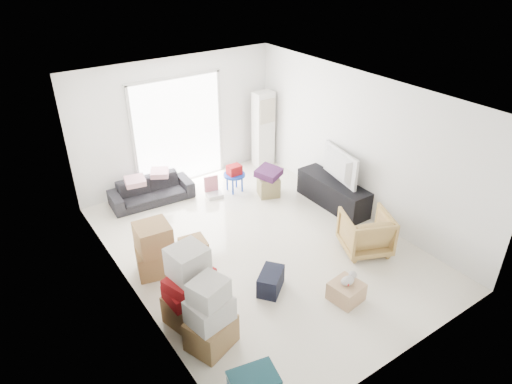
{
  "coord_description": "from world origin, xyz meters",
  "views": [
    {
      "loc": [
        -3.75,
        -5.33,
        4.73
      ],
      "look_at": [
        0.06,
        0.2,
        0.96
      ],
      "focal_mm": 32.0,
      "sensor_mm": 36.0,
      "label": 1
    }
  ],
  "objects": [
    {
      "name": "box_stack_a",
      "position": [
        -1.8,
        -1.47,
        0.48
      ],
      "size": [
        0.72,
        0.66,
        1.07
      ],
      "rotation": [
        0.0,
        0.0,
        0.26
      ],
      "color": "olive",
      "rests_on": "room_shell"
    },
    {
      "name": "loose_box",
      "position": [
        -1.11,
        0.34,
        0.17
      ],
      "size": [
        0.47,
        0.47,
        0.34
      ],
      "primitive_type": "cube",
      "rotation": [
        0.0,
        0.0,
        -0.14
      ],
      "color": "olive",
      "rests_on": "room_shell"
    },
    {
      "name": "box_stack_b",
      "position": [
        -1.8,
        -0.93,
        0.54
      ],
      "size": [
        0.75,
        0.75,
        1.24
      ],
      "rotation": [
        0.0,
        0.0,
        0.18
      ],
      "color": "olive",
      "rests_on": "room_shell"
    },
    {
      "name": "ottoman",
      "position": [
        1.18,
        1.37,
        0.21
      ],
      "size": [
        0.53,
        0.53,
        0.41
      ],
      "primitive_type": "cube",
      "rotation": [
        0.0,
        0.0,
        -0.36
      ],
      "color": "#9D925B",
      "rests_on": "room_shell"
    },
    {
      "name": "toy_walker",
      "position": [
        0.21,
        1.99,
        0.12
      ],
      "size": [
        0.36,
        0.33,
        0.43
      ],
      "rotation": [
        0.0,
        0.0,
        -0.19
      ],
      "color": "silver",
      "rests_on": "room_shell"
    },
    {
      "name": "plush_bunny",
      "position": [
        0.31,
        -1.83,
        0.36
      ],
      "size": [
        0.3,
        0.17,
        0.15
      ],
      "rotation": [
        0.0,
        0.0,
        0.28
      ],
      "color": "#B2ADA8",
      "rests_on": "wood_crate"
    },
    {
      "name": "pillow_left",
      "position": [
        -1.24,
        2.46,
        0.7
      ],
      "size": [
        0.42,
        0.36,
        0.12
      ],
      "primitive_type": "cube",
      "rotation": [
        0.0,
        0.0,
        -0.17
      ],
      "color": "#F1AFC1",
      "rests_on": "sofa"
    },
    {
      "name": "armchair",
      "position": [
        1.41,
        -1.12,
        0.4
      ],
      "size": [
        0.99,
        0.97,
        0.79
      ],
      "primitive_type": "imported",
      "rotation": [
        0.0,
        0.0,
        2.73
      ],
      "color": "tan",
      "rests_on": "room_shell"
    },
    {
      "name": "television",
      "position": [
        2.0,
        0.31,
        0.62
      ],
      "size": [
        0.83,
        1.2,
        0.14
      ],
      "primitive_type": "imported",
      "rotation": [
        0.0,
        0.0,
        1.38
      ],
      "color": "black",
      "rests_on": "tv_console"
    },
    {
      "name": "sofa",
      "position": [
        -0.93,
        2.5,
        0.32
      ],
      "size": [
        1.68,
        0.6,
        0.65
      ],
      "primitive_type": "imported",
      "rotation": [
        0.0,
        0.0,
        -0.07
      ],
      "color": "#26262B",
      "rests_on": "room_shell"
    },
    {
      "name": "duffel_bag",
      "position": [
        -0.52,
        -1.04,
        0.16
      ],
      "size": [
        0.59,
        0.56,
        0.33
      ],
      "primitive_type": "cube",
      "rotation": [
        0.0,
        0.0,
        0.66
      ],
      "color": "black",
      "rests_on": "room_shell"
    },
    {
      "name": "blanket",
      "position": [
        1.18,
        1.37,
        0.48
      ],
      "size": [
        0.6,
        0.6,
        0.14
      ],
      "primitive_type": "cube",
      "rotation": [
        0.0,
        0.0,
        0.42
      ],
      "color": "#4F1F4F",
      "rests_on": "ottoman"
    },
    {
      "name": "kids_table",
      "position": [
        0.69,
        1.91,
        0.42
      ],
      "size": [
        0.46,
        0.46,
        0.6
      ],
      "rotation": [
        0.0,
        0.0,
        -0.38
      ],
      "color": "#1337AE",
      "rests_on": "room_shell"
    },
    {
      "name": "box_stack_c",
      "position": [
        -1.77,
        0.35,
        0.43
      ],
      "size": [
        0.69,
        0.62,
        0.89
      ],
      "rotation": [
        0.0,
        0.0,
        -0.21
      ],
      "color": "olive",
      "rests_on": "room_shell"
    },
    {
      "name": "pillow_right",
      "position": [
        -0.7,
        2.53,
        0.7
      ],
      "size": [
        0.41,
        0.38,
        0.11
      ],
      "primitive_type": "cube",
      "rotation": [
        0.0,
        0.0,
        -0.52
      ],
      "color": "#F1AFC1",
      "rests_on": "sofa"
    },
    {
      "name": "ac_tower",
      "position": [
        1.95,
        2.65,
        0.88
      ],
      "size": [
        0.45,
        0.3,
        1.75
      ],
      "primitive_type": "cube",
      "color": "white",
      "rests_on": "room_shell"
    },
    {
      "name": "tv_console",
      "position": [
        2.0,
        0.31,
        0.27
      ],
      "size": [
        0.49,
        1.64,
        0.55
      ],
      "primitive_type": "cube",
      "color": "black",
      "rests_on": "room_shell"
    },
    {
      "name": "sliding_door",
      "position": [
        0.0,
        2.98,
        1.24
      ],
      "size": [
        2.1,
        0.04,
        2.33
      ],
      "color": "white",
      "rests_on": "room_shell"
    },
    {
      "name": "wood_crate",
      "position": [
        0.28,
        -1.84,
        0.14
      ],
      "size": [
        0.48,
        0.48,
        0.29
      ],
      "primitive_type": "cube",
      "rotation": [
        0.0,
        0.0,
        0.13
      ],
      "color": "tan",
      "rests_on": "room_shell"
    },
    {
      "name": "room_shell",
      "position": [
        0.0,
        0.0,
        1.35
      ],
      "size": [
        4.98,
        6.48,
        3.18
      ],
      "color": "silver",
      "rests_on": "ground"
    }
  ]
}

